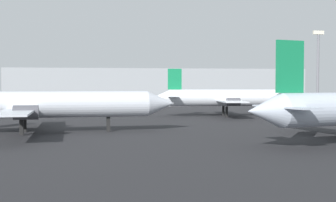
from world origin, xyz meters
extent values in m
cone|color=#B2BCCC|center=(9.85, 29.05, 3.56)|extent=(4.20, 3.96, 3.21)
cube|color=#B2BCCC|center=(12.00, 29.58, 3.88)|extent=(3.95, 7.95, 0.15)
cube|color=#147F4C|center=(12.44, 29.69, 7.55)|extent=(2.89, 0.96, 4.78)
cylinder|color=silver|center=(-12.94, 46.37, 3.50)|extent=(27.96, 5.59, 3.24)
cone|color=silver|center=(2.68, 47.70, 3.50)|extent=(3.82, 3.53, 3.24)
cube|color=silver|center=(-14.32, 46.25, 3.02)|extent=(5.71, 26.50, 0.21)
cylinder|color=#4C4C54|center=(-13.92, 51.30, 2.86)|extent=(2.80, 1.83, 1.61)
cylinder|color=#4C4C54|center=(-13.07, 41.34, 2.86)|extent=(2.80, 1.83, 1.61)
cube|color=black|center=(-4.08, 47.12, 0.94)|extent=(0.48, 0.48, 1.89)
cube|color=black|center=(-14.47, 48.03, 0.94)|extent=(0.48, 0.48, 1.89)
cube|color=black|center=(-14.17, 44.47, 0.94)|extent=(0.48, 0.48, 1.89)
cylinder|color=silver|center=(18.79, 71.82, 3.53)|extent=(23.11, 4.68, 3.14)
cone|color=silver|center=(31.96, 70.94, 3.53)|extent=(3.66, 3.36, 3.14)
cone|color=silver|center=(5.62, 72.71, 3.53)|extent=(3.66, 3.36, 3.14)
cube|color=silver|center=(17.65, 71.90, 3.06)|extent=(5.38, 21.70, 0.19)
cube|color=silver|center=(7.75, 72.57, 3.85)|extent=(2.39, 6.91, 0.13)
cube|color=#147F4C|center=(8.15, 72.54, 7.04)|extent=(2.60, 0.42, 3.88)
cylinder|color=#4C4C54|center=(18.61, 75.93, 2.90)|extent=(2.52, 1.62, 1.46)
cylinder|color=#4C4C54|center=(18.06, 67.78, 2.90)|extent=(2.52, 1.62, 1.46)
cube|color=black|center=(26.12, 71.33, 0.98)|extent=(0.43, 0.43, 1.96)
cube|color=black|center=(17.76, 73.52, 0.98)|extent=(0.43, 0.43, 1.96)
cube|color=black|center=(17.54, 70.29, 0.98)|extent=(0.43, 0.43, 1.96)
cylinder|color=slate|center=(41.29, 82.39, 8.49)|extent=(0.50, 0.50, 16.99)
cube|color=#F2EACC|center=(41.29, 82.39, 17.39)|extent=(2.40, 0.50, 0.80)
cube|color=#999EA3|center=(10.09, 122.99, 5.34)|extent=(85.42, 19.11, 10.69)
camera|label=1|loc=(-3.86, -8.67, 5.82)|focal=47.00mm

